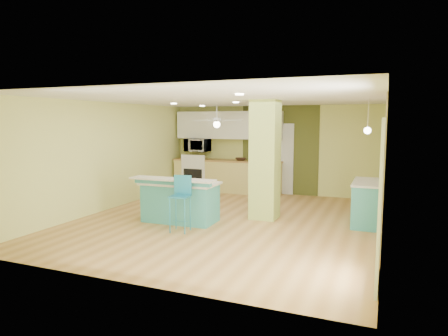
{
  "coord_description": "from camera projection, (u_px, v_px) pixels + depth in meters",
  "views": [
    {
      "loc": [
        3.01,
        -7.57,
        2.06
      ],
      "look_at": [
        -0.24,
        0.4,
        1.05
      ],
      "focal_mm": 32.0,
      "sensor_mm": 36.0,
      "label": 1
    }
  ],
  "objects": [
    {
      "name": "wall_decor",
      "position": [
        384.0,
        148.0,
        7.77
      ],
      "size": [
        0.03,
        0.9,
        0.7
      ],
      "primitive_type": "cube",
      "color": "brown",
      "rests_on": "wood_panel"
    },
    {
      "name": "french_door",
      "position": [
        380.0,
        203.0,
        4.97
      ],
      "size": [
        0.04,
        1.08,
        2.1
      ],
      "primitive_type": "cube",
      "color": "white",
      "rests_on": "floor"
    },
    {
      "name": "canister",
      "position": [
        183.0,
        179.0,
        8.01
      ],
      "size": [
        0.14,
        0.14,
        0.16
      ],
      "primitive_type": "cylinder",
      "color": "gold",
      "rests_on": "peninsula"
    },
    {
      "name": "kitchen_run",
      "position": [
        227.0,
        176.0,
        11.7
      ],
      "size": [
        3.25,
        0.63,
        0.94
      ],
      "color": "#D9C971",
      "rests_on": "floor"
    },
    {
      "name": "wall_right",
      "position": [
        385.0,
        167.0,
        7.05
      ],
      "size": [
        0.01,
        7.0,
        2.5
      ],
      "primitive_type": "cube",
      "color": "#D1D572",
      "rests_on": "floor"
    },
    {
      "name": "wall_front",
      "position": [
        123.0,
        187.0,
        4.96
      ],
      "size": [
        6.0,
        0.01,
        2.5
      ],
      "primitive_type": "cube",
      "color": "#D1D572",
      "rests_on": "floor"
    },
    {
      "name": "bar_stool",
      "position": [
        181.0,
        194.0,
        7.47
      ],
      "size": [
        0.38,
        0.38,
        1.05
      ],
      "rotation": [
        0.0,
        0.0,
        0.12
      ],
      "color": "teal",
      "rests_on": "floor"
    },
    {
      "name": "column",
      "position": [
        265.0,
        160.0,
        8.4
      ],
      "size": [
        0.55,
        0.55,
        2.5
      ],
      "primitive_type": "cube",
      "color": "#A9BE58",
      "rests_on": "floor"
    },
    {
      "name": "floor",
      "position": [
        228.0,
        221.0,
        8.33
      ],
      "size": [
        6.0,
        7.0,
        0.01
      ],
      "primitive_type": "cube",
      "color": "#A6743A",
      "rests_on": "ground"
    },
    {
      "name": "ceiling_fan",
      "position": [
        217.0,
        121.0,
        10.34
      ],
      "size": [
        1.41,
        1.41,
        0.61
      ],
      "color": "silver",
      "rests_on": "ceiling"
    },
    {
      "name": "peninsula",
      "position": [
        180.0,
        201.0,
        8.2
      ],
      "size": [
        1.77,
        0.97,
        0.94
      ],
      "rotation": [
        0.0,
        0.0,
        0.02
      ],
      "color": "teal",
      "rests_on": "floor"
    },
    {
      "name": "upper_cabinets",
      "position": [
        228.0,
        125.0,
        11.64
      ],
      "size": [
        3.2,
        0.34,
        0.8
      ],
      "primitive_type": "cube",
      "color": "white",
      "rests_on": "wall_back"
    },
    {
      "name": "fruit_bowl",
      "position": [
        241.0,
        159.0,
        11.44
      ],
      "size": [
        0.38,
        0.38,
        0.08
      ],
      "primitive_type": "imported",
      "rotation": [
        0.0,
        0.0,
        0.21
      ],
      "color": "#3A2417",
      "rests_on": "kitchen_run"
    },
    {
      "name": "interior_door",
      "position": [
        279.0,
        159.0,
        11.32
      ],
      "size": [
        0.82,
        0.05,
        2.0
      ],
      "primitive_type": "cube",
      "color": "silver",
      "rests_on": "floor"
    },
    {
      "name": "side_counter",
      "position": [
        367.0,
        203.0,
        8.03
      ],
      "size": [
        0.57,
        1.34,
        0.86
      ],
      "color": "teal",
      "rests_on": "floor"
    },
    {
      "name": "wall_left",
      "position": [
        108.0,
        156.0,
        9.31
      ],
      "size": [
        0.01,
        7.0,
        2.5
      ],
      "primitive_type": "cube",
      "color": "#D1D572",
      "rests_on": "floor"
    },
    {
      "name": "pendant_lamp",
      "position": [
        367.0,
        130.0,
        7.8
      ],
      "size": [
        0.14,
        0.14,
        0.69
      ],
      "color": "white",
      "rests_on": "ceiling"
    },
    {
      "name": "wall_back",
      "position": [
        273.0,
        150.0,
        11.4
      ],
      "size": [
        6.0,
        0.01,
        2.5
      ],
      "primitive_type": "cube",
      "color": "#D1D572",
      "rests_on": "floor"
    },
    {
      "name": "olive_accent",
      "position": [
        280.0,
        150.0,
        11.31
      ],
      "size": [
        2.2,
        0.02,
        2.5
      ],
      "primitive_type": "cube",
      "color": "#4B5020",
      "rests_on": "floor"
    },
    {
      "name": "microwave",
      "position": [
        197.0,
        145.0,
        11.96
      ],
      "size": [
        0.7,
        0.48,
        0.39
      ],
      "primitive_type": "imported",
      "color": "white",
      "rests_on": "wall_back"
    },
    {
      "name": "ceiling",
      "position": [
        228.0,
        99.0,
        8.04
      ],
      "size": [
        6.0,
        7.0,
        0.01
      ],
      "primitive_type": "cube",
      "color": "white",
      "rests_on": "wall_back"
    },
    {
      "name": "wood_panel",
      "position": [
        384.0,
        164.0,
        7.61
      ],
      "size": [
        0.02,
        3.4,
        2.5
      ],
      "primitive_type": "cube",
      "color": "#9A8358",
      "rests_on": "floor"
    },
    {
      "name": "stove",
      "position": [
        197.0,
        175.0,
        12.05
      ],
      "size": [
        0.76,
        0.66,
        1.08
      ],
      "color": "white",
      "rests_on": "floor"
    }
  ]
}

